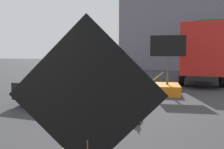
% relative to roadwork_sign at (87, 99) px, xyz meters
% --- Properties ---
extents(lane_center_stripe, '(0.14, 36.00, 0.01)m').
position_rel_roadwork_sign_xyz_m(lane_center_stripe, '(-1.34, 4.38, -1.47)').
color(lane_center_stripe, yellow).
rests_on(lane_center_stripe, ground).
extents(roadwork_sign, '(1.59, 0.40, 2.33)m').
position_rel_roadwork_sign_xyz_m(roadwork_sign, '(0.00, 0.00, 0.00)').
color(roadwork_sign, '#593819').
rests_on(roadwork_sign, ground).
extents(arrow_board_trailer, '(1.60, 1.93, 2.70)m').
position_rel_roadwork_sign_xyz_m(arrow_board_trailer, '(0.06, 9.39, -0.99)').
color(arrow_board_trailer, orange).
rests_on(arrow_board_trailer, ground).
extents(box_truck, '(2.62, 7.81, 3.49)m').
position_rel_roadwork_sign_xyz_m(box_truck, '(1.76, 14.66, 0.40)').
color(box_truck, black).
rests_on(box_truck, ground).
extents(pickup_car, '(2.38, 4.90, 1.38)m').
position_rel_roadwork_sign_xyz_m(pickup_car, '(-3.76, 7.29, -0.77)').
color(pickup_car, black).
rests_on(pickup_car, ground).
extents(highway_guide_sign, '(2.78, 0.38, 5.00)m').
position_rel_roadwork_sign_xyz_m(highway_guide_sign, '(3.52, 21.44, 1.95)').
color(highway_guide_sign, gray).
rests_on(highway_guide_sign, ground).
extents(far_building_block, '(15.64, 9.26, 10.97)m').
position_rel_roadwork_sign_xyz_m(far_building_block, '(1.46, 28.84, 4.02)').
color(far_building_block, slate).
rests_on(far_building_block, ground).
extents(traffic_cone_mid_lane, '(0.36, 0.36, 0.77)m').
position_rel_roadwork_sign_xyz_m(traffic_cone_mid_lane, '(-0.39, 4.35, -1.09)').
color(traffic_cone_mid_lane, black).
rests_on(traffic_cone_mid_lane, ground).
extents(traffic_cone_far_lane, '(0.36, 0.36, 0.64)m').
position_rel_roadwork_sign_xyz_m(traffic_cone_far_lane, '(-0.33, 6.89, -1.16)').
color(traffic_cone_far_lane, black).
rests_on(traffic_cone_far_lane, ground).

